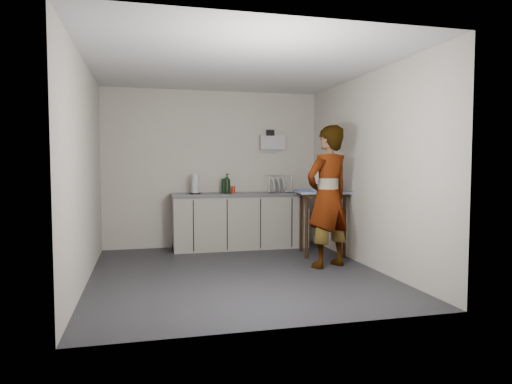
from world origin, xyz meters
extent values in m
plane|color=#2C2C31|center=(0.00, 0.00, 0.00)|extent=(4.00, 4.00, 0.00)
cube|color=beige|center=(0.00, 1.99, 1.30)|extent=(3.60, 0.02, 2.60)
cube|color=beige|center=(1.79, 0.00, 1.30)|extent=(0.02, 4.00, 2.60)
cube|color=beige|center=(-1.79, 0.00, 1.30)|extent=(0.02, 4.00, 2.60)
cube|color=white|center=(0.00, 0.00, 2.60)|extent=(3.60, 4.00, 0.01)
cube|color=black|center=(0.40, 1.70, 0.04)|extent=(2.20, 0.52, 0.08)
cube|color=#A6A394|center=(0.40, 1.70, 0.43)|extent=(2.20, 0.58, 0.86)
cube|color=#4C4D56|center=(0.40, 1.70, 0.89)|extent=(2.24, 0.62, 0.05)
cube|color=black|center=(-0.40, 1.41, 0.43)|extent=(0.02, 0.01, 0.80)
cube|color=black|center=(0.13, 1.41, 0.43)|extent=(0.02, 0.01, 0.80)
cube|color=black|center=(0.67, 1.41, 0.43)|extent=(0.01, 0.01, 0.80)
cube|color=black|center=(1.20, 1.41, 0.43)|extent=(0.02, 0.01, 0.80)
cube|color=silver|center=(1.00, 1.92, 1.75)|extent=(0.42, 0.16, 0.24)
cube|color=silver|center=(1.00, 1.97, 1.61)|extent=(0.30, 0.06, 0.04)
cube|color=black|center=(0.95, 1.83, 1.91)|extent=(0.14, 0.02, 0.10)
cylinder|color=#33180B|center=(1.17, 0.64, 0.45)|extent=(0.05, 0.05, 0.90)
cylinder|color=#33180B|center=(1.72, 0.54, 0.45)|extent=(0.05, 0.05, 0.90)
cylinder|color=#33180B|center=(1.28, 1.19, 0.45)|extent=(0.05, 0.05, 0.90)
cylinder|color=#33180B|center=(1.83, 1.08, 0.45)|extent=(0.05, 0.05, 0.90)
cube|color=#33180B|center=(1.50, 0.86, 0.93)|extent=(0.79, 0.79, 0.04)
cube|color=#1A4A9F|center=(1.50, 0.86, 0.96)|extent=(0.89, 0.89, 0.03)
imported|color=#B2A593|center=(1.26, 0.06, 0.95)|extent=(0.81, 0.68, 1.90)
imported|color=black|center=(0.18, 1.71, 1.07)|extent=(0.17, 0.17, 0.32)
cylinder|color=red|center=(0.28, 1.66, 0.97)|extent=(0.06, 0.06, 0.11)
cylinder|color=black|center=(0.13, 1.69, 1.03)|extent=(0.07, 0.07, 0.24)
cylinder|color=black|center=(-0.34, 1.65, 0.92)|extent=(0.18, 0.18, 0.02)
cylinder|color=silver|center=(-0.34, 1.65, 1.08)|extent=(0.12, 0.12, 0.30)
cube|color=silver|center=(1.04, 1.64, 0.92)|extent=(0.42, 0.31, 0.02)
cylinder|color=silver|center=(0.85, 1.51, 1.07)|extent=(0.01, 0.01, 0.27)
cylinder|color=silver|center=(1.23, 1.51, 1.07)|extent=(0.01, 0.01, 0.27)
cylinder|color=silver|center=(0.85, 1.78, 1.07)|extent=(0.01, 0.01, 0.27)
cylinder|color=silver|center=(1.23, 1.78, 1.07)|extent=(0.01, 0.01, 0.27)
cylinder|color=silver|center=(0.93, 1.64, 1.05)|extent=(0.05, 0.23, 0.23)
cylinder|color=silver|center=(1.02, 1.64, 1.05)|extent=(0.05, 0.23, 0.23)
cylinder|color=silver|center=(1.10, 1.64, 1.05)|extent=(0.05, 0.23, 0.23)
cube|color=silver|center=(1.53, 0.91, 0.99)|extent=(0.38, 0.38, 0.01)
cube|color=silver|center=(1.47, 0.79, 1.04)|extent=(0.26, 0.14, 0.10)
cube|color=silver|center=(1.59, 1.04, 1.04)|extent=(0.26, 0.14, 0.10)
cube|color=silver|center=(1.41, 0.98, 1.04)|extent=(0.14, 0.26, 0.10)
cube|color=silver|center=(1.65, 0.85, 1.04)|extent=(0.14, 0.26, 0.10)
cube|color=silver|center=(1.60, 1.04, 1.24)|extent=(0.26, 0.14, 0.28)
cylinder|color=white|center=(1.53, 0.91, 1.04)|extent=(0.19, 0.19, 0.10)
sphere|color=#FF5D92|center=(1.47, 0.91, 1.12)|extent=(0.06, 0.06, 0.06)
sphere|color=#5DA6FF|center=(1.55, 0.86, 1.12)|extent=(0.06, 0.06, 0.06)
sphere|color=#59DA63|center=(1.55, 0.96, 1.12)|extent=(0.06, 0.06, 0.06)
sphere|color=#FF5D92|center=(1.51, 0.97, 1.12)|extent=(0.06, 0.06, 0.06)
camera|label=1|loc=(-1.14, -5.61, 1.40)|focal=32.00mm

